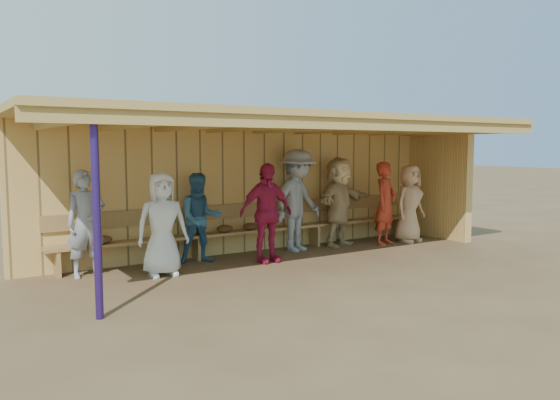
{
  "coord_description": "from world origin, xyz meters",
  "views": [
    {
      "loc": [
        -5.16,
        -7.7,
        1.98
      ],
      "look_at": [
        0.0,
        0.35,
        1.05
      ],
      "focal_mm": 35.0,
      "sensor_mm": 36.0,
      "label": 1
    }
  ],
  "objects_px": {
    "player_a": "(86,224)",
    "player_b": "(162,224)",
    "bench": "(258,224)",
    "player_d": "(266,213)",
    "player_h": "(409,204)",
    "player_g": "(385,203)",
    "player_e": "(298,200)",
    "player_f": "(339,201)",
    "player_c": "(200,218)"
  },
  "relations": [
    {
      "from": "player_h",
      "to": "bench",
      "type": "distance_m",
      "value": 3.31
    },
    {
      "from": "player_c",
      "to": "player_h",
      "type": "bearing_deg",
      "value": 5.82
    },
    {
      "from": "player_a",
      "to": "player_g",
      "type": "distance_m",
      "value": 5.8
    },
    {
      "from": "player_d",
      "to": "player_h",
      "type": "relative_size",
      "value": 1.06
    },
    {
      "from": "player_b",
      "to": "bench",
      "type": "xyz_separation_m",
      "value": [
        2.21,
        0.87,
        -0.27
      ]
    },
    {
      "from": "player_e",
      "to": "player_b",
      "type": "bearing_deg",
      "value": 172.01
    },
    {
      "from": "player_d",
      "to": "player_f",
      "type": "distance_m",
      "value": 2.13
    },
    {
      "from": "player_b",
      "to": "player_g",
      "type": "relative_size",
      "value": 0.95
    },
    {
      "from": "player_c",
      "to": "player_g",
      "type": "distance_m",
      "value": 3.92
    },
    {
      "from": "player_e",
      "to": "player_g",
      "type": "xyz_separation_m",
      "value": [
        1.87,
        -0.42,
        -0.13
      ]
    },
    {
      "from": "player_c",
      "to": "player_d",
      "type": "xyz_separation_m",
      "value": [
        0.97,
        -0.57,
        0.09
      ]
    },
    {
      "from": "bench",
      "to": "player_e",
      "type": "bearing_deg",
      "value": -23.74
    },
    {
      "from": "player_f",
      "to": "bench",
      "type": "relative_size",
      "value": 0.24
    },
    {
      "from": "bench",
      "to": "player_g",
      "type": "bearing_deg",
      "value": -15.7
    },
    {
      "from": "player_c",
      "to": "player_h",
      "type": "height_order",
      "value": "player_h"
    },
    {
      "from": "player_e",
      "to": "player_h",
      "type": "relative_size",
      "value": 1.2
    },
    {
      "from": "player_d",
      "to": "player_h",
      "type": "xyz_separation_m",
      "value": [
        3.57,
        0.12,
        -0.05
      ]
    },
    {
      "from": "player_g",
      "to": "bench",
      "type": "relative_size",
      "value": 0.22
    },
    {
      "from": "player_a",
      "to": "player_d",
      "type": "height_order",
      "value": "player_d"
    },
    {
      "from": "player_f",
      "to": "player_h",
      "type": "height_order",
      "value": "player_f"
    },
    {
      "from": "player_b",
      "to": "player_e",
      "type": "relative_size",
      "value": 0.83
    },
    {
      "from": "player_a",
      "to": "player_d",
      "type": "distance_m",
      "value": 2.91
    },
    {
      "from": "player_f",
      "to": "player_c",
      "type": "bearing_deg",
      "value": 159.69
    },
    {
      "from": "player_g",
      "to": "player_a",
      "type": "bearing_deg",
      "value": 153.57
    },
    {
      "from": "player_b",
      "to": "player_e",
      "type": "distance_m",
      "value": 2.97
    },
    {
      "from": "player_b",
      "to": "player_e",
      "type": "xyz_separation_m",
      "value": [
        2.91,
        0.56,
        0.17
      ]
    },
    {
      "from": "player_b",
      "to": "player_h",
      "type": "bearing_deg",
      "value": 7.03
    },
    {
      "from": "player_e",
      "to": "player_f",
      "type": "bearing_deg",
      "value": -18.94
    },
    {
      "from": "player_b",
      "to": "bench",
      "type": "distance_m",
      "value": 2.39
    },
    {
      "from": "player_a",
      "to": "player_g",
      "type": "xyz_separation_m",
      "value": [
        5.78,
        -0.4,
        0.02
      ]
    },
    {
      "from": "player_c",
      "to": "player_f",
      "type": "bearing_deg",
      "value": 11.51
    },
    {
      "from": "player_b",
      "to": "player_c",
      "type": "bearing_deg",
      "value": 38.19
    },
    {
      "from": "player_g",
      "to": "player_b",
      "type": "bearing_deg",
      "value": 159.3
    },
    {
      "from": "player_a",
      "to": "player_b",
      "type": "bearing_deg",
      "value": -32.43
    },
    {
      "from": "player_a",
      "to": "player_c",
      "type": "relative_size",
      "value": 1.06
    },
    {
      "from": "player_c",
      "to": "bench",
      "type": "relative_size",
      "value": 0.2
    },
    {
      "from": "player_c",
      "to": "player_g",
      "type": "height_order",
      "value": "player_g"
    },
    {
      "from": "player_c",
      "to": "bench",
      "type": "height_order",
      "value": "player_c"
    },
    {
      "from": "player_e",
      "to": "bench",
      "type": "xyz_separation_m",
      "value": [
        -0.69,
        0.31,
        -0.44
      ]
    },
    {
      "from": "player_e",
      "to": "player_c",
      "type": "bearing_deg",
      "value": 161.06
    },
    {
      "from": "player_b",
      "to": "player_d",
      "type": "bearing_deg",
      "value": 5.66
    },
    {
      "from": "player_e",
      "to": "player_h",
      "type": "xyz_separation_m",
      "value": [
        2.52,
        -0.45,
        -0.16
      ]
    },
    {
      "from": "player_a",
      "to": "player_b",
      "type": "distance_m",
      "value": 1.14
    },
    {
      "from": "player_h",
      "to": "player_e",
      "type": "bearing_deg",
      "value": 160.76
    },
    {
      "from": "player_f",
      "to": "bench",
      "type": "bearing_deg",
      "value": 149.51
    },
    {
      "from": "player_a",
      "to": "player_b",
      "type": "height_order",
      "value": "player_a"
    },
    {
      "from": "player_f",
      "to": "player_g",
      "type": "xyz_separation_m",
      "value": [
        0.87,
        -0.42,
        -0.05
      ]
    },
    {
      "from": "player_f",
      "to": "player_g",
      "type": "relative_size",
      "value": 1.06
    },
    {
      "from": "player_b",
      "to": "bench",
      "type": "bearing_deg",
      "value": 27.28
    },
    {
      "from": "player_f",
      "to": "player_g",
      "type": "distance_m",
      "value": 0.96
    }
  ]
}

